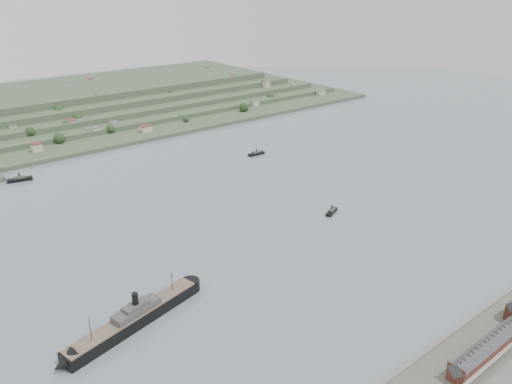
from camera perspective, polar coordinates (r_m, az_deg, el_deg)
ground at (r=357.07m, az=1.45°, el=-3.71°), size 1400.00×1400.00×0.00m
terrace_row at (r=260.44m, az=25.02°, el=-15.82°), size 55.60×9.80×11.07m
far_peninsula at (r=694.12m, az=-18.25°, el=9.59°), size 760.00×309.00×30.00m
steamship at (r=265.37m, az=-14.09°, el=-14.05°), size 88.61×29.84×21.54m
tugboat at (r=376.84m, az=8.65°, el=-2.20°), size 15.11×9.27×6.63m
ferry_west at (r=478.13m, az=-25.38°, el=1.36°), size 21.28×10.15×7.70m
ferry_east at (r=497.47m, az=0.05°, el=4.44°), size 17.74×5.71×6.57m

